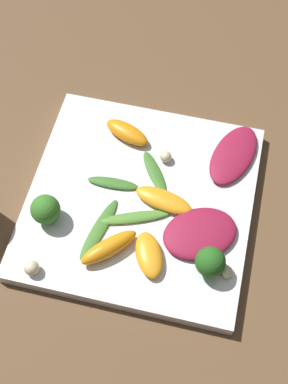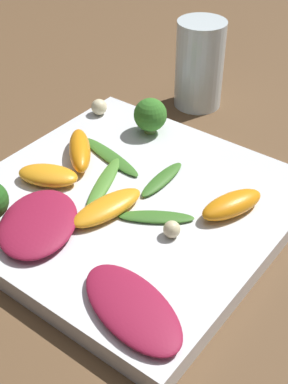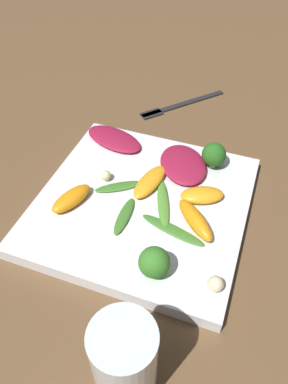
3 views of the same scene
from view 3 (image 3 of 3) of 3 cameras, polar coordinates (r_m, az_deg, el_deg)
The scene contains 19 objects.
ground_plane at distance 0.54m, azimuth -0.23°, elevation -2.59°, with size 2.40×2.40×0.00m, color brown.
plate at distance 0.53m, azimuth -0.23°, elevation -1.89°, with size 0.29×0.29×0.02m.
drinking_glass at distance 0.37m, azimuth -2.97°, elevation -24.46°, with size 0.06×0.06×0.11m.
fork at distance 0.74m, azimuth 4.65°, elevation 12.92°, with size 0.13×0.15×0.01m.
radicchio_leaf_0 at distance 0.57m, azimuth 5.98°, elevation 4.22°, with size 0.11×0.11×0.01m.
radicchio_leaf_1 at distance 0.62m, azimuth -4.59°, elevation 8.08°, with size 0.11×0.08×0.01m.
orange_segment_0 at distance 0.54m, azimuth 1.05°, elevation 1.55°, with size 0.04×0.08×0.01m.
orange_segment_1 at distance 0.49m, azimuth 7.80°, elevation -4.20°, with size 0.07×0.07×0.02m.
orange_segment_2 at distance 0.52m, azimuth -11.01°, elevation -0.97°, with size 0.05×0.07×0.02m.
orange_segment_3 at distance 0.53m, azimuth 8.83°, elevation -0.47°, with size 0.07×0.05×0.02m.
broccoli_floret_0 at distance 0.43m, azimuth 1.57°, elevation -10.70°, with size 0.04×0.04×0.04m.
broccoli_floret_1 at distance 0.57m, azimuth 10.59°, elevation 5.58°, with size 0.04×0.04×0.04m.
arugula_sprig_0 at distance 0.51m, azimuth 2.79°, elevation -2.09°, with size 0.05×0.09×0.01m.
arugula_sprig_1 at distance 0.49m, azimuth 4.37°, elevation -5.79°, with size 0.09×0.04×0.00m.
arugula_sprig_2 at distance 0.50m, azimuth -3.02°, elevation -3.66°, with size 0.02×0.07×0.01m.
arugula_sprig_3 at distance 0.54m, azimuth -3.84°, elevation 0.82°, with size 0.07×0.05×0.00m.
macadamia_nut_0 at distance 0.55m, azimuth -5.81°, elevation 2.48°, with size 0.02×0.02×0.02m.
macadamia_nut_1 at distance 0.60m, azimuth 11.04°, elevation 5.70°, with size 0.01×0.01×0.01m.
macadamia_nut_2 at distance 0.44m, azimuth 10.87°, elevation -13.59°, with size 0.02×0.02×0.02m.
Camera 3 is at (-0.13, 0.34, 0.40)m, focal length 35.00 mm.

